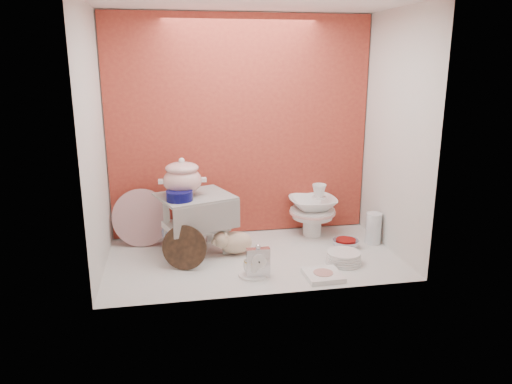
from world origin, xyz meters
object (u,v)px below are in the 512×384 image
gold_rim_teacup (253,267)px  crystal_bowl (346,244)px  dinner_plate_stack (344,257)px  plush_pig (236,242)px  soup_tureen (182,177)px  mantel_clock (258,261)px  step_stool (196,224)px  floral_platter (141,218)px  blue_white_vase (180,228)px  porcelain_tower (313,210)px

gold_rim_teacup → crystal_bowl: (0.67, 0.31, -0.03)m
dinner_plate_stack → gold_rim_teacup: bearing=-172.7°
plush_pig → crystal_bowl: (0.73, -0.03, -0.05)m
soup_tureen → mantel_clock: soup_tureen is taller
step_stool → floral_platter: same height
step_stool → dinner_plate_stack: bearing=-42.0°
mantel_clock → soup_tureen: bearing=130.9°
gold_rim_teacup → step_stool: bearing=124.7°
soup_tureen → blue_white_vase: bearing=102.3°
soup_tureen → floral_platter: 0.45m
step_stool → dinner_plate_stack: 0.95m
crystal_bowl → gold_rim_teacup: bearing=-155.4°
step_stool → gold_rim_teacup: 0.53m
step_stool → porcelain_tower: size_ratio=1.17×
blue_white_vase → dinner_plate_stack: (0.96, -0.47, -0.09)m
floral_platter → blue_white_vase: size_ratio=1.49×
floral_platter → crystal_bowl: bearing=-13.0°
soup_tureen → plush_pig: size_ratio=1.05×
soup_tureen → plush_pig: soup_tureen is taller
mantel_clock → blue_white_vase: bearing=126.6°
blue_white_vase → porcelain_tower: size_ratio=0.69×
soup_tureen → blue_white_vase: (-0.02, 0.11, -0.37)m
soup_tureen → porcelain_tower: (0.89, 0.15, -0.31)m
crystal_bowl → porcelain_tower: bearing=118.2°
blue_white_vase → step_stool: bearing=-50.1°
floral_platter → crystal_bowl: (1.32, -0.30, -0.16)m
mantel_clock → plush_pig: 0.37m
crystal_bowl → mantel_clock: bearing=-152.7°
step_stool → dinner_plate_stack: step_stool is taller
plush_pig → gold_rim_teacup: 0.34m
soup_tureen → mantel_clock: size_ratio=1.44×
step_stool → soup_tureen: 0.32m
floral_platter → gold_rim_teacup: bearing=-43.7°
step_stool → blue_white_vase: 0.16m
step_stool → porcelain_tower: 0.84m
soup_tureen → crystal_bowl: soup_tureen is taller
floral_platter → crystal_bowl: 1.36m
crystal_bowl → porcelain_tower: (-0.15, 0.28, 0.16)m
floral_platter → dinner_plate_stack: size_ratio=1.75×
mantel_clock → dinner_plate_stack: (0.55, 0.10, -0.06)m
mantel_clock → dinner_plate_stack: mantel_clock is taller
step_stool → dinner_plate_stack: size_ratio=1.99×
dinner_plate_stack → porcelain_tower: size_ratio=0.59×
gold_rim_teacup → crystal_bowl: bearing=24.6°
soup_tureen → gold_rim_teacup: (0.37, -0.43, -0.44)m
blue_white_vase → crystal_bowl: 1.10m
plush_pig → gold_rim_teacup: bearing=-75.2°
step_stool → plush_pig: (0.24, -0.08, -0.11)m
mantel_clock → plush_pig: size_ratio=0.73×
mantel_clock → crystal_bowl: bearing=27.7°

